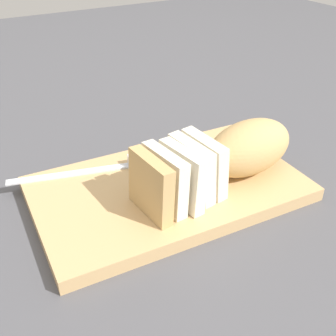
{
  "coord_description": "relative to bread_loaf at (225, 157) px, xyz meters",
  "views": [
    {
      "loc": [
        0.29,
        0.51,
        0.42
      ],
      "look_at": [
        0.0,
        0.0,
        0.05
      ],
      "focal_mm": 44.56,
      "sensor_mm": 36.0,
      "label": 1
    }
  ],
  "objects": [
    {
      "name": "crumb_near_knife",
      "position": [
        -0.0,
        -0.05,
        -0.04
      ],
      "size": [
        0.0,
        0.0,
        0.0
      ],
      "primitive_type": "sphere",
      "color": "tan",
      "rests_on": "cutting_board"
    },
    {
      "name": "cutting_board",
      "position": [
        0.09,
        -0.04,
        -0.06
      ],
      "size": [
        0.46,
        0.29,
        0.02
      ],
      "primitive_type": "cube",
      "rotation": [
        0.0,
        0.0,
        -0.05
      ],
      "color": "tan",
      "rests_on": "ground_plane"
    },
    {
      "name": "bread_knife",
      "position": [
        0.12,
        -0.12,
        -0.04
      ],
      "size": [
        0.27,
        0.09,
        0.02
      ],
      "rotation": [
        0.0,
        0.0,
        -0.25
      ],
      "color": "silver",
      "rests_on": "cutting_board"
    },
    {
      "name": "ground_plane",
      "position": [
        0.09,
        -0.04,
        -0.07
      ],
      "size": [
        3.0,
        3.0,
        0.0
      ],
      "primitive_type": "plane",
      "color": "#4C4C51"
    },
    {
      "name": "crumb_near_loaf",
      "position": [
        0.05,
        0.01,
        -0.04
      ],
      "size": [
        0.0,
        0.0,
        0.0
      ],
      "primitive_type": "sphere",
      "color": "tan",
      "rests_on": "cutting_board"
    },
    {
      "name": "bread_loaf",
      "position": [
        0.0,
        0.0,
        0.0
      ],
      "size": [
        0.31,
        0.13,
        0.09
      ],
      "rotation": [
        0.0,
        0.0,
        0.11
      ],
      "color": "tan",
      "rests_on": "cutting_board"
    },
    {
      "name": "crumb_stray_left",
      "position": [
        0.09,
        0.03,
        -0.05
      ],
      "size": [
        0.0,
        0.0,
        0.0
      ],
      "primitive_type": "sphere",
      "color": "tan",
      "rests_on": "cutting_board"
    }
  ]
}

